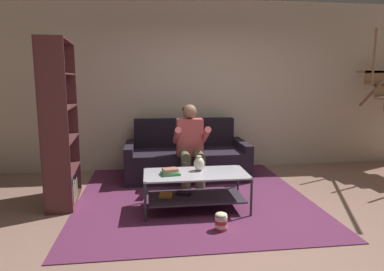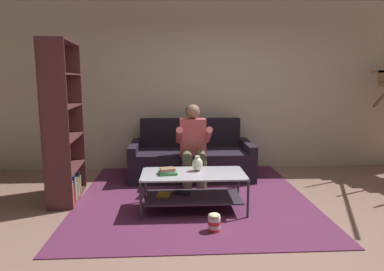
{
  "view_description": "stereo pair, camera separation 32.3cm",
  "coord_description": "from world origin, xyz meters",
  "views": [
    {
      "loc": [
        -0.94,
        -3.52,
        1.56
      ],
      "look_at": [
        -0.38,
        0.79,
        0.85
      ],
      "focal_mm": 32.0,
      "sensor_mm": 36.0,
      "label": 1
    },
    {
      "loc": [
        -0.62,
        -3.55,
        1.56
      ],
      "look_at": [
        -0.38,
        0.79,
        0.85
      ],
      "focal_mm": 32.0,
      "sensor_mm": 36.0,
      "label": 2
    }
  ],
  "objects": [
    {
      "name": "bookshelf",
      "position": [
        -2.06,
        0.87,
        0.79
      ],
      "size": [
        0.39,
        0.96,
        2.04
      ],
      "color": "#562B2D",
      "rests_on": "ground"
    },
    {
      "name": "back_partition",
      "position": [
        0.0,
        2.46,
        1.45
      ],
      "size": [
        8.4,
        0.12,
        2.9
      ],
      "primitive_type": "cube",
      "color": "beige",
      "rests_on": "ground"
    },
    {
      "name": "vase",
      "position": [
        -0.33,
        0.5,
        0.55
      ],
      "size": [
        0.13,
        0.13,
        0.19
      ],
      "color": "beige",
      "rests_on": "coffee_table"
    },
    {
      "name": "couch",
      "position": [
        -0.33,
        1.84,
        0.3
      ],
      "size": [
        1.93,
        0.91,
        0.92
      ],
      "color": "black",
      "rests_on": "ground"
    },
    {
      "name": "popcorn_tub",
      "position": [
        -0.2,
        -0.22,
        0.1
      ],
      "size": [
        0.13,
        0.13,
        0.2
      ],
      "color": "red",
      "rests_on": "ground"
    },
    {
      "name": "coffee_table",
      "position": [
        -0.39,
        0.41,
        0.31
      ],
      "size": [
        1.23,
        0.62,
        0.46
      ],
      "color": "#B7B6C3",
      "rests_on": "ground"
    },
    {
      "name": "book_stack",
      "position": [
        -0.69,
        0.37,
        0.49
      ],
      "size": [
        0.24,
        0.21,
        0.07
      ],
      "color": "#358F45",
      "rests_on": "coffee_table"
    },
    {
      "name": "ground",
      "position": [
        0.0,
        0.0,
        0.0
      ],
      "size": [
        16.8,
        16.8,
        0.0
      ],
      "primitive_type": "plane",
      "color": "#977163"
    },
    {
      "name": "person_seated_center",
      "position": [
        -0.33,
        1.3,
        0.66
      ],
      "size": [
        0.5,
        0.58,
        1.21
      ],
      "color": "brown",
      "rests_on": "ground"
    },
    {
      "name": "area_rug",
      "position": [
        -0.36,
        0.99,
        0.01
      ],
      "size": [
        3.0,
        3.38,
        0.01
      ],
      "color": "#5E2749",
      "rests_on": "ground"
    }
  ]
}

